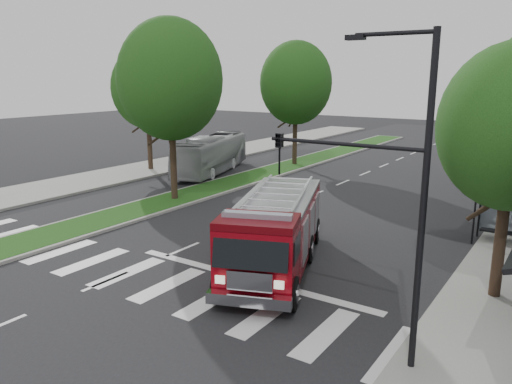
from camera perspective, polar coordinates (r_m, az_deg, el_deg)
ground at (r=20.99m, az=-8.35°, el=-6.51°), size 140.00×140.00×0.00m
sidewalk_left at (r=37.81m, az=-14.61°, el=2.11°), size 5.00×80.00×0.15m
median at (r=38.54m, az=2.94°, el=2.73°), size 3.00×50.00×0.15m
tree_median_near at (r=28.28m, az=-9.78°, el=12.54°), size 5.80×5.80×10.16m
tree_median_far at (r=39.65m, az=4.57°, el=12.31°), size 5.60×5.60×9.72m
tree_left_mid at (r=38.18m, az=-12.36°, el=11.54°), size 5.20×5.20×9.16m
streetlight_right_near at (r=11.94m, az=14.66°, el=1.44°), size 4.08×0.22×8.00m
fire_engine at (r=18.41m, az=2.17°, el=-4.56°), size 5.39×8.83×2.94m
city_bus at (r=37.16m, az=-5.14°, el=4.31°), size 5.08×10.01×2.72m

